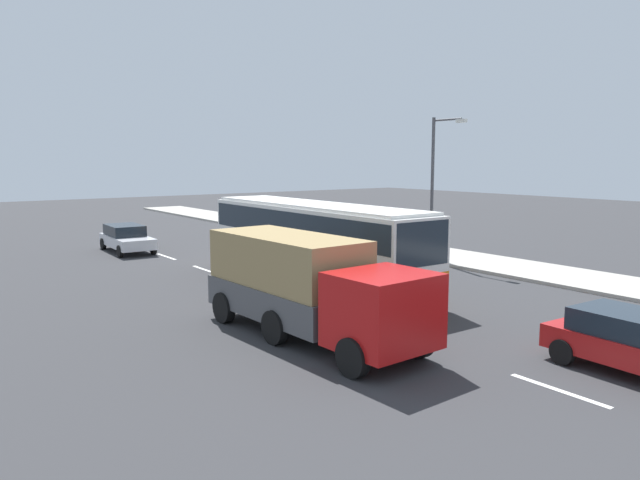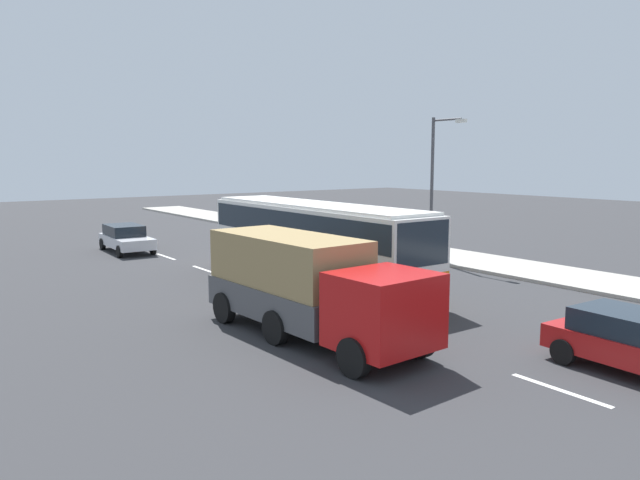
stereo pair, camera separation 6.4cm
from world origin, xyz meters
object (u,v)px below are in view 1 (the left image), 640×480
street_lamp (436,178)px  car_silver_hatch (126,238)px  car_red_compact (637,342)px  coach_bus (314,234)px  cargo_truck (307,284)px  pedestrian_near_curb (406,228)px

street_lamp → car_silver_hatch: bearing=-137.4°
car_red_compact → coach_bus: bearing=-176.4°
coach_bus → cargo_truck: coach_bus is taller
coach_bus → cargo_truck: (5.68, -4.31, -0.52)m
coach_bus → pedestrian_near_curb: coach_bus is taller
cargo_truck → car_red_compact: cargo_truck is taller
car_silver_hatch → car_red_compact: car_red_compact is taller
cargo_truck → car_silver_hatch: bearing=174.4°
car_silver_hatch → car_red_compact: 26.20m
car_silver_hatch → car_red_compact: (25.97, 3.48, 0.00)m
car_red_compact → street_lamp: bearing=152.8°
pedestrian_near_curb → cargo_truck: bearing=5.0°
car_silver_hatch → pedestrian_near_curb: pedestrian_near_curb is taller
street_lamp → pedestrian_near_curb: bearing=155.4°
cargo_truck → car_silver_hatch: 18.99m
car_red_compact → pedestrian_near_curb: bearing=153.8°
coach_bus → street_lamp: size_ratio=1.75×
coach_bus → pedestrian_near_curb: 10.93m
coach_bus → car_red_compact: size_ratio=2.81×
car_silver_hatch → car_red_compact: bearing=9.8°
car_silver_hatch → coach_bus: bearing=15.7°
pedestrian_near_curb → street_lamp: (3.77, -1.72, 2.97)m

